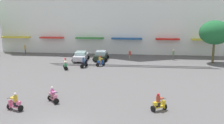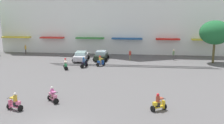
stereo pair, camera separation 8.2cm
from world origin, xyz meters
TOP-DOWN VIEW (x-y plane):
  - ground_plane at (0.00, 13.00)m, footprint 128.00×128.00m
  - plaza_tree_3 at (16.50, 24.25)m, footprint 4.56×4.07m
  - parked_car_0 at (-3.60, 23.72)m, footprint 2.58×4.47m
  - parked_car_1 at (-0.54, 24.55)m, footprint 2.30×3.95m
  - scooter_rider_0 at (-4.43, 17.86)m, footprint 1.00×1.52m
  - scooter_rider_2 at (7.27, 4.33)m, footprint 1.40×1.19m
  - scooter_rider_3 at (-0.01, 20.31)m, footprint 1.21×1.35m
  - scooter_rider_4 at (-4.56, 3.13)m, footprint 1.44×0.90m
  - scooter_rider_6 at (-2.15, 19.15)m, footprint 0.88×1.51m
  - scooter_rider_7 at (-2.05, 5.33)m, footprint 1.30×1.32m
  - pedestrian_0 at (10.81, 25.84)m, footprint 0.45×0.45m
  - pedestrian_1 at (3.99, 24.79)m, footprint 0.49×0.49m
  - pedestrian_2 at (-14.60, 28.23)m, footprint 0.42×0.42m

SIDE VIEW (x-z plane):
  - ground_plane at x=0.00m, z-range 0.00..0.00m
  - scooter_rider_7 at x=-2.05m, z-range -0.13..1.33m
  - scooter_rider_6 at x=-2.15m, z-range -0.14..1.37m
  - scooter_rider_3 at x=-0.01m, z-range -0.14..1.38m
  - scooter_rider_2 at x=7.27m, z-range -0.14..1.38m
  - scooter_rider_0 at x=-4.43m, z-range -0.14..1.39m
  - scooter_rider_4 at x=-4.56m, z-range -0.14..1.40m
  - parked_car_0 at x=-3.60m, z-range 0.02..1.44m
  - parked_car_1 at x=-0.54m, z-range 0.01..1.45m
  - pedestrian_0 at x=10.81m, z-range 0.12..1.78m
  - pedestrian_1 at x=3.99m, z-range 0.12..1.81m
  - pedestrian_2 at x=-14.60m, z-range 0.14..1.85m
  - plaza_tree_3 at x=16.50m, z-range 1.39..7.75m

